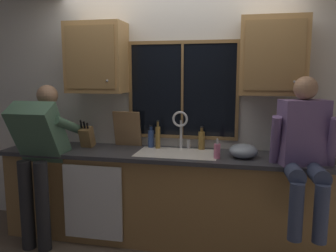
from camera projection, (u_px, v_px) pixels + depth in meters
The scene contains 23 objects.
back_wall at pixel (176, 113), 3.70m from camera, with size 5.78×0.12×2.55m, color silver.
window_glass at pixel (183, 90), 3.58m from camera, with size 1.10×0.02×0.95m, color black.
window_frame_top at pixel (183, 42), 3.49m from camera, with size 1.17×0.02×0.04m, color olive.
window_frame_bottom at pixel (182, 137), 3.65m from camera, with size 1.17×0.02×0.04m, color olive.
window_frame_left at pixel (130, 90), 3.69m from camera, with size 0.04×0.02×0.95m, color olive.
window_frame_right at pixel (238, 91), 3.45m from camera, with size 0.04×0.02×0.95m, color olive.
window_mullion_center at pixel (182, 90), 3.57m from camera, with size 0.02×0.02×0.95m, color olive.
lower_cabinet_run at pixel (170, 198), 3.49m from camera, with size 3.38×0.58×0.88m, color #A07744.
countertop at pixel (169, 155), 3.40m from camera, with size 3.44×0.62×0.04m, color #38383D.
dishwasher_front at pixel (93, 203), 3.33m from camera, with size 0.60×0.02×0.74m, color white.
upper_cabinet_left at pixel (97, 58), 3.55m from camera, with size 0.60×0.36×0.72m.
upper_cabinet_right at pixel (273, 56), 3.19m from camera, with size 0.60×0.36×0.72m.
sink at pixel (177, 163), 3.41m from camera, with size 0.80×0.46×0.21m.
faucet at pixel (181, 125), 3.52m from camera, with size 0.18×0.09×0.40m.
person_standing at pixel (39, 149), 3.33m from camera, with size 0.53×0.67×1.59m.
person_sitting_on_counter at pixel (304, 146), 2.86m from camera, with size 0.54×0.65×1.26m.
knife_block at pixel (87, 137), 3.65m from camera, with size 0.12×0.18×0.32m.
cutting_board at pixel (127, 129), 3.69m from camera, with size 0.30×0.02×0.39m, color #997047.
mixing_bowl at pixel (243, 151), 3.21m from camera, with size 0.27×0.27×0.13m, color #8C99A8.
soap_dispenser at pixel (217, 151), 3.17m from camera, with size 0.06×0.07×0.19m.
bottle_green_glass at pixel (202, 140), 3.54m from camera, with size 0.07×0.07×0.24m.
bottle_tall_clear at pixel (158, 137), 3.58m from camera, with size 0.05×0.05×0.30m.
bottle_amber_small at pixel (151, 138), 3.64m from camera, with size 0.07×0.07×0.24m.
Camera 1 is at (0.69, -3.55, 1.71)m, focal length 36.59 mm.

